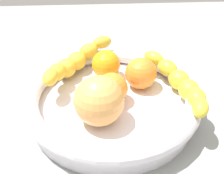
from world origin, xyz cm
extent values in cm
cube|color=gray|center=(0.00, 0.00, 1.50)|extent=(120.00, 120.00, 3.00)
cylinder|color=silver|center=(0.00, 0.00, 4.20)|extent=(28.57, 28.57, 2.41)
torus|color=silver|center=(0.00, 0.00, 6.78)|extent=(30.49, 30.49, 2.74)
ellipsoid|color=yellow|center=(-12.70, 7.33, 9.31)|extent=(3.61, 4.74, 2.48)
ellipsoid|color=yellow|center=(-13.32, 4.04, 8.51)|extent=(3.33, 4.41, 3.02)
ellipsoid|color=yellow|center=(-13.20, 0.70, 7.71)|extent=(4.13, 4.67, 3.55)
ellipsoid|color=yellow|center=(-12.35, -2.54, 7.71)|extent=(4.83, 5.19, 3.55)
ellipsoid|color=yellow|center=(-10.79, -5.50, 8.51)|extent=(4.85, 5.16, 3.02)
ellipsoid|color=yellow|center=(-8.63, -8.05, 9.31)|extent=(4.75, 4.68, 2.48)
ellipsoid|color=yellow|center=(1.18, -14.26, 9.95)|extent=(4.84, 4.11, 2.58)
ellipsoid|color=yellow|center=(4.00, -12.54, 8.93)|extent=(5.19, 4.99, 3.14)
ellipsoid|color=yellow|center=(6.42, -10.30, 7.90)|extent=(5.50, 5.54, 3.70)
ellipsoid|color=yellow|center=(8.34, -7.62, 7.90)|extent=(5.26, 5.42, 3.70)
ellipsoid|color=yellow|center=(9.68, -4.61, 8.93)|extent=(4.28, 4.91, 3.14)
ellipsoid|color=yellow|center=(10.39, -1.39, 9.95)|extent=(3.05, 4.40, 2.58)
sphere|color=orange|center=(-0.07, -0.44, 8.13)|extent=(5.45, 5.45, 5.45)
sphere|color=orange|center=(-5.57, -4.12, 8.34)|extent=(5.87, 5.87, 5.87)
sphere|color=orange|center=(0.66, -8.06, 8.20)|extent=(5.58, 5.58, 5.58)
sphere|color=#EFA554|center=(2.32, 4.90, 9.35)|extent=(7.90, 7.90, 7.90)
camera|label=1|loc=(2.42, 37.97, 35.09)|focal=43.80mm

